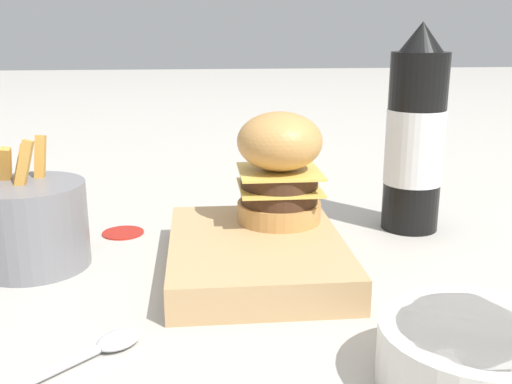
{
  "coord_description": "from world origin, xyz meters",
  "views": [
    {
      "loc": [
        -0.63,
        0.07,
        0.25
      ],
      "look_at": [
        -0.05,
        0.01,
        0.09
      ],
      "focal_mm": 42.0,
      "sensor_mm": 36.0,
      "label": 1
    }
  ],
  "objects_px": {
    "burger": "(279,167)",
    "ketchup_bottle": "(415,138)",
    "serving_board": "(256,254)",
    "side_bowl": "(475,355)",
    "spoon": "(84,356)",
    "fries_basket": "(32,224)"
  },
  "relations": [
    {
      "from": "fries_basket",
      "to": "spoon",
      "type": "height_order",
      "value": "fries_basket"
    },
    {
      "from": "serving_board",
      "to": "fries_basket",
      "type": "bearing_deg",
      "value": 81.85
    },
    {
      "from": "side_bowl",
      "to": "burger",
      "type": "bearing_deg",
      "value": 19.64
    },
    {
      "from": "spoon",
      "to": "side_bowl",
      "type": "bearing_deg",
      "value": -55.72
    },
    {
      "from": "ketchup_bottle",
      "to": "spoon",
      "type": "relative_size",
      "value": 1.83
    },
    {
      "from": "fries_basket",
      "to": "side_bowl",
      "type": "height_order",
      "value": "fries_basket"
    },
    {
      "from": "serving_board",
      "to": "burger",
      "type": "bearing_deg",
      "value": -29.47
    },
    {
      "from": "burger",
      "to": "ketchup_bottle",
      "type": "height_order",
      "value": "ketchup_bottle"
    },
    {
      "from": "burger",
      "to": "ketchup_bottle",
      "type": "bearing_deg",
      "value": -71.27
    },
    {
      "from": "side_bowl",
      "to": "fries_basket",
      "type": "bearing_deg",
      "value": 54.64
    },
    {
      "from": "fries_basket",
      "to": "side_bowl",
      "type": "bearing_deg",
      "value": -125.36
    },
    {
      "from": "serving_board",
      "to": "ketchup_bottle",
      "type": "height_order",
      "value": "ketchup_bottle"
    },
    {
      "from": "spoon",
      "to": "ketchup_bottle",
      "type": "bearing_deg",
      "value": -5.27
    },
    {
      "from": "serving_board",
      "to": "burger",
      "type": "distance_m",
      "value": 0.1
    },
    {
      "from": "serving_board",
      "to": "fries_basket",
      "type": "relative_size",
      "value": 1.73
    },
    {
      "from": "side_bowl",
      "to": "spoon",
      "type": "relative_size",
      "value": 0.99
    },
    {
      "from": "side_bowl",
      "to": "spoon",
      "type": "distance_m",
      "value": 0.29
    },
    {
      "from": "ketchup_bottle",
      "to": "spoon",
      "type": "distance_m",
      "value": 0.47
    },
    {
      "from": "fries_basket",
      "to": "ketchup_bottle",
      "type": "bearing_deg",
      "value": -79.48
    },
    {
      "from": "serving_board",
      "to": "spoon",
      "type": "bearing_deg",
      "value": 138.44
    },
    {
      "from": "serving_board",
      "to": "spoon",
      "type": "height_order",
      "value": "serving_board"
    },
    {
      "from": "ketchup_bottle",
      "to": "side_bowl",
      "type": "distance_m",
      "value": 0.36
    }
  ]
}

